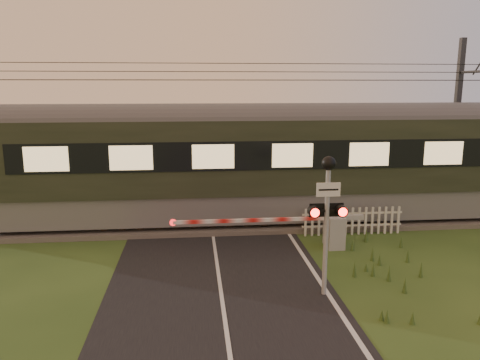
{
  "coord_description": "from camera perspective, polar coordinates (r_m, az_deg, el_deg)",
  "views": [
    {
      "loc": [
        -0.65,
        -11.11,
        5.33
      ],
      "look_at": [
        0.8,
        3.2,
        2.39
      ],
      "focal_mm": 35.0,
      "sensor_mm": 36.0,
      "label": 1
    }
  ],
  "objects": [
    {
      "name": "boom_gate",
      "position": [
        15.87,
        10.44,
        -5.96
      ],
      "size": [
        6.4,
        0.84,
        1.11
      ],
      "color": "gray",
      "rests_on": "ground"
    },
    {
      "name": "road",
      "position": [
        12.13,
        -2.11,
        -14.47
      ],
      "size": [
        6.0,
        140.0,
        0.03
      ],
      "color": "black",
      "rests_on": "ground"
    },
    {
      "name": "crossing_signal",
      "position": [
        11.82,
        10.6,
        -2.56
      ],
      "size": [
        0.92,
        0.37,
        3.62
      ],
      "color": "gray",
      "rests_on": "ground"
    },
    {
      "name": "overhead_wires",
      "position": [
        17.63,
        -3.76,
        12.8
      ],
      "size": [
        120.0,
        0.62,
        0.62
      ],
      "color": "black",
      "rests_on": "ground"
    },
    {
      "name": "track_bed",
      "position": [
        18.39,
        -3.53,
        -5.11
      ],
      "size": [
        140.0,
        3.4,
        0.39
      ],
      "color": "#47423D",
      "rests_on": "ground"
    },
    {
      "name": "catenary_mast",
      "position": [
        23.09,
        24.91,
        6.68
      ],
      "size": [
        0.23,
        2.47,
        7.32
      ],
      "color": "#2D2D30",
      "rests_on": "ground"
    },
    {
      "name": "picket_fence",
      "position": [
        17.39,
        13.54,
        -4.88
      ],
      "size": [
        3.69,
        0.08,
        1.01
      ],
      "color": "silver",
      "rests_on": "ground"
    },
    {
      "name": "ground",
      "position": [
        12.34,
        -2.26,
        -14.05
      ],
      "size": [
        160.0,
        160.0,
        0.0
      ],
      "primitive_type": "plane",
      "color": "#2A431A",
      "rests_on": "ground"
    }
  ]
}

